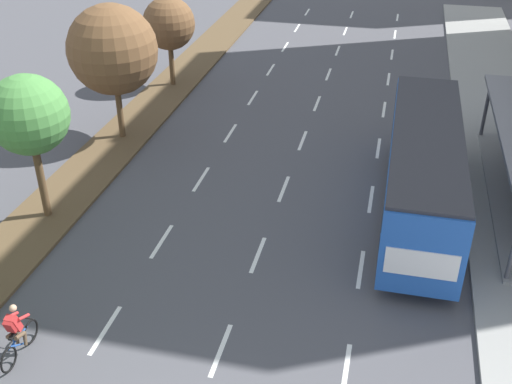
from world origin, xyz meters
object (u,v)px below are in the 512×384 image
(cyclist, at_px, (17,334))
(median_tree_fourth, at_px, (169,24))
(median_tree_third, at_px, (113,50))
(median_tree_second, at_px, (28,115))
(bus, at_px, (424,163))

(cyclist, bearing_deg, median_tree_fourth, 98.23)
(median_tree_fourth, bearing_deg, median_tree_third, -89.80)
(median_tree_second, bearing_deg, median_tree_fourth, 90.36)
(cyclist, xyz_separation_m, median_tree_second, (-2.89, 6.59, 3.33))
(median_tree_second, distance_m, median_tree_third, 6.99)
(median_tree_second, bearing_deg, bus, 14.78)
(bus, height_order, median_tree_second, median_tree_second)
(bus, relative_size, median_tree_second, 2.08)
(median_tree_third, bearing_deg, bus, -14.28)
(bus, distance_m, median_tree_third, 14.12)
(median_tree_second, xyz_separation_m, median_tree_fourth, (-0.09, 13.98, -0.61))
(median_tree_second, bearing_deg, cyclist, -66.32)
(cyclist, distance_m, median_tree_third, 14.32)
(bus, distance_m, median_tree_fourth, 17.15)
(bus, bearing_deg, median_tree_third, 165.72)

